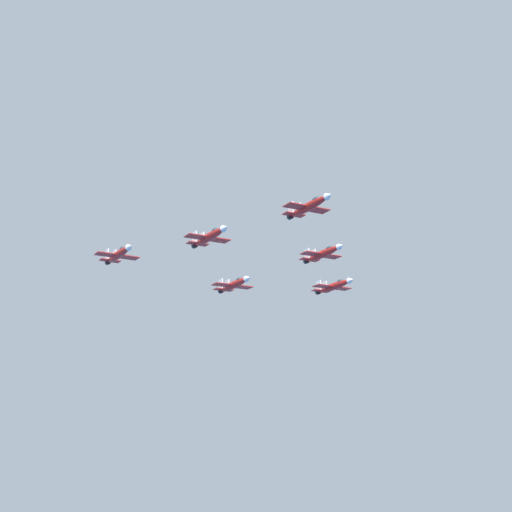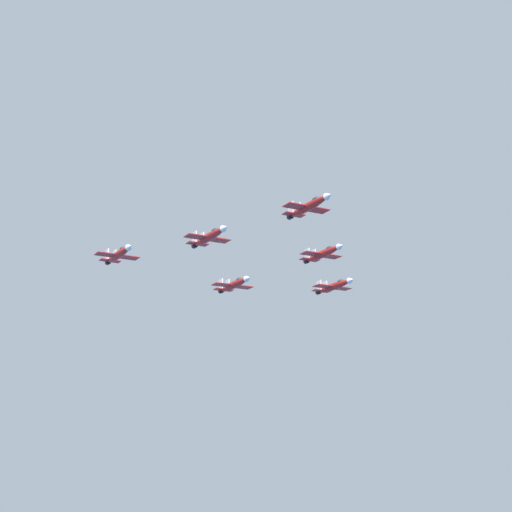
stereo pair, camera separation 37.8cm
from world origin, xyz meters
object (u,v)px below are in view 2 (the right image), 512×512
jet_right_wingman (209,237)px  jet_left_outer (334,286)px  jet_left_wingman (323,254)px  jet_lead (308,206)px  jet_slot_rear (234,285)px  jet_right_outer (118,255)px

jet_right_wingman → jet_left_outer: jet_right_wingman is taller
jet_left_wingman → jet_right_wingman: 30.82m
jet_lead → jet_left_outer: size_ratio=0.95×
jet_lead → jet_slot_rear: size_ratio=0.98×
jet_left_wingman → jet_right_wingman: size_ratio=0.99×
jet_lead → jet_right_outer: (20.70, 42.85, -6.08)m
jet_right_wingman → jet_left_outer: size_ratio=0.95×
jet_right_outer → jet_slot_rear: size_ratio=0.97×
jet_slot_rear → jet_right_outer: bearing=-89.0°
jet_left_outer → jet_right_outer: 61.65m
jet_left_wingman → jet_slot_rear: bearing=-139.1°
jet_right_wingman → jet_slot_rear: bearing=138.6°
jet_lead → jet_left_wingman: size_ratio=1.00×
jet_left_wingman → jet_left_outer: (22.81, -6.76, -2.83)m
jet_lead → jet_left_wingman: jet_lead is taller
jet_right_wingman → jet_right_outer: bearing=-140.6°
jet_right_outer → jet_left_outer: bearing=89.1°
jet_lead → jet_slot_rear: jet_lead is taller
jet_left_wingman → jet_slot_rear: size_ratio=0.98×
jet_lead → jet_right_wingman: jet_lead is taller
jet_right_outer → jet_slot_rear: 31.08m
jet_lead → jet_right_outer: size_ratio=1.01×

